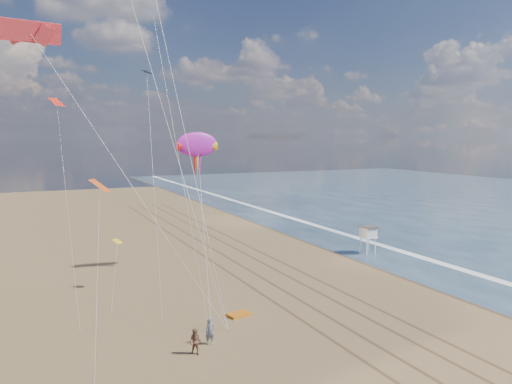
# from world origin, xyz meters

# --- Properties ---
(wet_sand) EXTENTS (260.00, 260.00, 0.00)m
(wet_sand) POSITION_xyz_m (19.00, 40.00, 0.00)
(wet_sand) COLOR #42301E
(wet_sand) RESTS_ON ground
(foam) EXTENTS (260.00, 260.00, 0.00)m
(foam) POSITION_xyz_m (23.20, 40.00, 0.00)
(foam) COLOR white
(foam) RESTS_ON ground
(tracks) EXTENTS (7.68, 120.00, 0.01)m
(tracks) POSITION_xyz_m (2.55, 30.00, 0.01)
(tracks) COLOR brown
(tracks) RESTS_ON ground
(lifeguard_stand) EXTENTS (1.96, 1.96, 3.53)m
(lifeguard_stand) POSITION_xyz_m (18.45, 32.26, 2.72)
(lifeguard_stand) COLOR silver
(lifeguard_stand) RESTS_ON ground
(grounded_kite) EXTENTS (2.14, 1.61, 0.22)m
(grounded_kite) POSITION_xyz_m (-5.46, 18.61, 0.11)
(grounded_kite) COLOR orange
(grounded_kite) RESTS_ON ground
(show_kite) EXTENTS (4.76, 9.48, 22.74)m
(show_kite) POSITION_xyz_m (-3.84, 34.05, 14.09)
(show_kite) COLOR #B31BB5
(show_kite) RESTS_ON ground
(kite_flyer_a) EXTENTS (0.73, 0.50, 1.92)m
(kite_flyer_a) POSITION_xyz_m (-9.63, 14.12, 0.96)
(kite_flyer_a) COLOR slate
(kite_flyer_a) RESTS_ON ground
(kite_flyer_b) EXTENTS (1.13, 1.12, 1.85)m
(kite_flyer_b) POSITION_xyz_m (-11.14, 12.89, 0.92)
(kite_flyer_b) COLOR brown
(kite_flyer_b) RESTS_ON ground
(small_kites) EXTENTS (10.00, 18.38, 20.57)m
(small_kites) POSITION_xyz_m (-14.30, 23.96, 17.43)
(small_kites) COLOR blue
(small_kites) RESTS_ON ground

